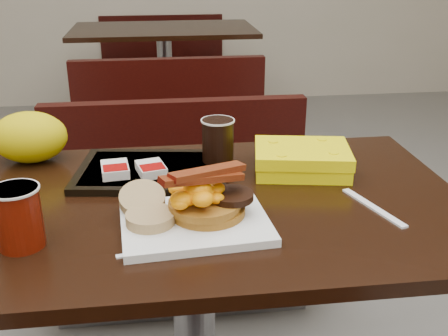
{
  "coord_description": "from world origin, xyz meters",
  "views": [
    {
      "loc": [
        -0.06,
        -1.05,
        1.27
      ],
      "look_at": [
        0.08,
        0.05,
        0.8
      ],
      "focal_mm": 43.12,
      "sensor_mm": 36.0,
      "label": 1
    }
  ],
  "objects": [
    {
      "name": "bench_near_n",
      "position": [
        0.0,
        0.7,
        0.36
      ],
      "size": [
        1.0,
        0.46,
        0.72
      ],
      "primitive_type": null,
      "color": "black",
      "rests_on": "floor"
    },
    {
      "name": "table_far",
      "position": [
        0.0,
        2.6,
        0.38
      ],
      "size": [
        1.2,
        0.7,
        0.75
      ],
      "primitive_type": null,
      "color": "black",
      "rests_on": "floor"
    },
    {
      "name": "bench_far_s",
      "position": [
        0.0,
        1.9,
        0.36
      ],
      "size": [
        1.0,
        0.46,
        0.72
      ],
      "primitive_type": null,
      "color": "black",
      "rests_on": "floor"
    },
    {
      "name": "bench_far_n",
      "position": [
        0.0,
        3.3,
        0.36
      ],
      "size": [
        1.0,
        0.46,
        0.72
      ],
      "primitive_type": null,
      "color": "black",
      "rests_on": "floor"
    },
    {
      "name": "platter",
      "position": [
        -0.0,
        -0.12,
        0.76
      ],
      "size": [
        0.3,
        0.24,
        0.02
      ],
      "primitive_type": "cube",
      "rotation": [
        0.0,
        0.0,
        0.08
      ],
      "color": "white",
      "rests_on": "table_near"
    },
    {
      "name": "pancake_stack",
      "position": [
        0.03,
        -0.1,
        0.78
      ],
      "size": [
        0.19,
        0.19,
        0.03
      ],
      "primitive_type": "cylinder",
      "rotation": [
        0.0,
        0.0,
        -0.34
      ],
      "color": "#9A5D19",
      "rests_on": "platter"
    },
    {
      "name": "sausage_patty",
      "position": [
        0.07,
        -0.1,
        0.8
      ],
      "size": [
        0.11,
        0.11,
        0.01
      ],
      "primitive_type": "cylinder",
      "rotation": [
        0.0,
        0.0,
        -0.27
      ],
      "color": "black",
      "rests_on": "pancake_stack"
    },
    {
      "name": "scrambled_eggs",
      "position": [
        0.01,
        -0.11,
        0.82
      ],
      "size": [
        0.11,
        0.1,
        0.05
      ],
      "primitive_type": "ellipsoid",
      "rotation": [
        0.0,
        0.0,
        -0.12
      ],
      "color": "#FF9A05",
      "rests_on": "pancake_stack"
    },
    {
      "name": "bacon_strips",
      "position": [
        0.02,
        -0.12,
        0.86
      ],
      "size": [
        0.19,
        0.14,
        0.01
      ],
      "primitive_type": null,
      "rotation": [
        0.0,
        0.0,
        0.42
      ],
      "color": "#4D0905",
      "rests_on": "scrambled_eggs"
    },
    {
      "name": "muffin_bottom",
      "position": [
        -0.09,
        -0.12,
        0.78
      ],
      "size": [
        0.11,
        0.11,
        0.02
      ],
      "primitive_type": "cylinder",
      "rotation": [
        0.0,
        0.0,
        0.18
      ],
      "color": "tan",
      "rests_on": "platter"
    },
    {
      "name": "muffin_top",
      "position": [
        -0.1,
        -0.06,
        0.79
      ],
      "size": [
        0.1,
        0.1,
        0.05
      ],
      "primitive_type": "cylinder",
      "rotation": [
        0.38,
        0.0,
        0.08
      ],
      "color": "tan",
      "rests_on": "platter"
    },
    {
      "name": "coffee_cup_near",
      "position": [
        -0.32,
        -0.15,
        0.81
      ],
      "size": [
        0.1,
        0.1,
        0.12
      ],
      "primitive_type": "cylinder",
      "rotation": [
        0.0,
        0.0,
        -0.26
      ],
      "color": "#911305",
      "rests_on": "table_near"
    },
    {
      "name": "fork",
      "position": [
        -0.11,
        -0.2,
        0.75
      ],
      "size": [
        0.12,
        0.04,
        0.0
      ],
      "primitive_type": null,
      "rotation": [
        0.0,
        0.0,
        0.21
      ],
      "color": "white",
      "rests_on": "table_near"
    },
    {
      "name": "knife",
      "position": [
        0.38,
        -0.09,
        0.75
      ],
      "size": [
        0.07,
        0.19,
        0.0
      ],
      "primitive_type": "cube",
      "rotation": [
        0.0,
        0.0,
        -1.26
      ],
      "color": "white",
      "rests_on": "table_near"
    },
    {
      "name": "condiment_syrup",
      "position": [
        0.01,
        0.0,
        0.75
      ],
      "size": [
        0.04,
        0.03,
        0.01
      ],
      "primitive_type": "cube",
      "rotation": [
        0.0,
        0.0,
        0.2
      ],
      "color": "red",
      "rests_on": "table_near"
    },
    {
      "name": "condiment_ketchup",
      "position": [
        -0.02,
        0.06,
        0.75
      ],
      "size": [
        0.05,
        0.04,
        0.01
      ],
      "primitive_type": "cube",
      "rotation": [
        0.0,
        0.0,
        -0.4
      ],
      "color": "#8C0504",
      "rests_on": "table_near"
    },
    {
      "name": "tray",
      "position": [
        -0.08,
        0.16,
        0.76
      ],
      "size": [
        0.39,
        0.3,
        0.02
      ],
      "primitive_type": "cube",
      "rotation": [
        0.0,
        0.0,
        -0.14
      ],
      "color": "black",
      "rests_on": "table_near"
    },
    {
      "name": "hashbrown_sleeve_left",
      "position": [
        -0.17,
        0.13,
        0.78
      ],
      "size": [
        0.07,
        0.09,
        0.02
      ],
      "primitive_type": "cube",
      "rotation": [
        0.0,
        0.0,
        0.13
      ],
      "color": "silver",
      "rests_on": "tray"
    },
    {
      "name": "hashbrown_sleeve_right",
      "position": [
        -0.09,
        0.12,
        0.78
      ],
      "size": [
        0.08,
        0.09,
        0.02
      ],
      "primitive_type": "cube",
      "rotation": [
        0.0,
        0.0,
        0.24
      ],
      "color": "silver",
      "rests_on": "tray"
    },
    {
      "name": "coffee_cup_far",
      "position": [
        0.08,
        0.18,
        0.82
      ],
      "size": [
        0.1,
        0.1,
        0.11
      ],
      "primitive_type": "cylinder",
      "rotation": [
        0.0,
        0.0,
        0.37
      ],
      "color": "black",
      "rests_on": "tray"
    },
    {
      "name": "clamshell",
      "position": [
        0.28,
        0.13,
        0.78
      ],
      "size": [
        0.25,
        0.21,
        0.06
      ],
      "primitive_type": "cube",
      "rotation": [
        0.0,
        0.0,
        -0.17
      ],
      "color": "#FAE804",
      "rests_on": "table_near"
    },
    {
      "name": "paper_bag",
      "position": [
        -0.39,
        0.28,
        0.82
      ],
      "size": [
        0.19,
        0.15,
        0.13
      ],
      "primitive_type": "ellipsoid",
      "rotation": [
        0.0,
        0.0,
        0.06
      ],
      "color": "#DCC207",
      "rests_on": "table_near"
    }
  ]
}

